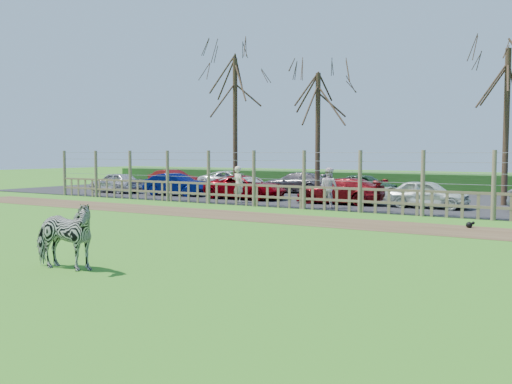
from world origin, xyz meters
The scene contains 21 objects.
ground centered at (0.00, 0.00, 0.00)m, with size 120.00×120.00×0.00m, color #5CA62C.
dirt_strip centered at (0.00, 4.50, 0.01)m, with size 34.00×2.80×0.01m, color brown.
asphalt centered at (0.00, 14.50, 0.02)m, with size 44.00×13.00×0.04m, color #232326.
hedge centered at (0.00, 21.50, 0.55)m, with size 46.00×2.00×1.10m, color #1E4716.
fence centered at (0.00, 8.00, 0.80)m, with size 30.16×0.16×2.50m.
tree_left centered at (-6.50, 12.50, 5.62)m, with size 4.80×4.80×7.88m.
tree_mid centered at (-2.00, 13.50, 4.87)m, with size 4.80×4.80×6.83m.
tree_right centered at (7.00, 14.00, 5.24)m, with size 4.80×4.80×7.35m.
zebra centered at (1.44, -5.77, 0.71)m, with size 0.76×1.68×1.41m, color gray.
visitor_a centered at (-3.87, 8.82, 0.90)m, with size 0.63×0.41×1.72m, color beige.
visitor_b centered at (0.81, 8.73, 0.90)m, with size 0.84×0.65×1.72m, color silver.
crow centered at (7.22, 5.40, 0.11)m, with size 0.27×0.20×0.22m.
car_0 centered at (-13.73, 10.65, 0.64)m, with size 1.42×3.52×1.20m, color #B5AFB6.
car_1 centered at (-9.24, 10.75, 0.64)m, with size 1.27×3.64×1.20m, color #050E52.
car_2 centered at (-4.73, 10.78, 0.64)m, with size 1.99×4.32×1.20m, color #88010A.
car_3 centered at (0.44, 10.78, 0.64)m, with size 1.68×4.13×1.20m, color maroon.
car_4 centered at (4.40, 10.91, 0.64)m, with size 1.42×3.52×1.20m, color silver.
car_7 centered at (-13.86, 16.04, 0.64)m, with size 1.27×3.64×1.20m, color maroon.
car_8 centered at (-9.18, 16.13, 0.64)m, with size 1.99×4.32×1.20m, color silver.
car_9 centered at (-4.64, 16.03, 0.64)m, with size 1.68×4.13×1.20m, color #635A5F.
car_10 centered at (-0.32, 16.03, 0.64)m, with size 1.42×3.52×1.20m, color #22462A.
Camera 1 is at (10.88, -13.54, 2.42)m, focal length 40.00 mm.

